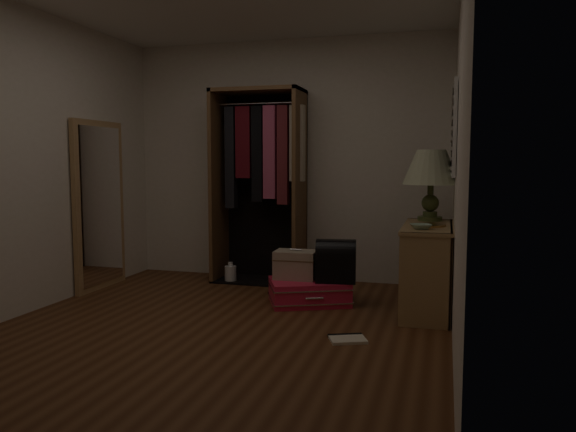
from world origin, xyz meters
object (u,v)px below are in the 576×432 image
object	(u,v)px
floor_mirror	(99,205)
pink_suitcase	(309,292)
console_bookshelf	(427,265)
black_bag	(336,260)
open_wardrobe	(262,170)
white_jug	(231,274)
train_case	(296,264)
table_lamp	(431,169)

from	to	relation	value
floor_mirror	pink_suitcase	xyz separation A→B (m)	(2.20, -0.03, -0.74)
console_bookshelf	floor_mirror	distance (m)	3.27
floor_mirror	black_bag	distance (m)	2.49
console_bookshelf	black_bag	world-z (taller)	console_bookshelf
pink_suitcase	open_wardrobe	bearing A→B (deg)	107.81
white_jug	pink_suitcase	bearing A→B (deg)	-31.86
train_case	table_lamp	bearing A→B (deg)	16.54
open_wardrobe	black_bag	distance (m)	1.49
pink_suitcase	train_case	bearing A→B (deg)	145.36
pink_suitcase	table_lamp	world-z (taller)	table_lamp
floor_mirror	pink_suitcase	bearing A→B (deg)	-0.90
pink_suitcase	black_bag	distance (m)	0.39
black_bag	white_jug	size ratio (longest dim) A/B	1.76
train_case	black_bag	distance (m)	0.39
train_case	white_jug	xyz separation A→B (m)	(-0.89, 0.61, -0.26)
train_case	pink_suitcase	bearing A→B (deg)	-12.59
open_wardrobe	table_lamp	size ratio (longest dim) A/B	3.15
floor_mirror	white_jug	distance (m)	1.52
train_case	open_wardrobe	bearing A→B (deg)	124.97
train_case	table_lamp	world-z (taller)	table_lamp
train_case	table_lamp	size ratio (longest dim) A/B	0.60
table_lamp	train_case	bearing A→B (deg)	-161.55
floor_mirror	open_wardrobe	bearing A→B (deg)	27.56
console_bookshelf	open_wardrobe	bearing A→B (deg)	157.49
floor_mirror	table_lamp	bearing A→B (deg)	6.75
pink_suitcase	table_lamp	distance (m)	1.58
open_wardrobe	black_bag	bearing A→B (deg)	-40.06
open_wardrobe	train_case	xyz separation A→B (m)	(0.59, -0.78, -0.85)
pink_suitcase	white_jug	distance (m)	1.20
pink_suitcase	black_bag	bearing A→B (deg)	-25.87
floor_mirror	black_bag	bearing A→B (deg)	-1.00
white_jug	train_case	bearing A→B (deg)	-34.49
open_wardrobe	floor_mirror	bearing A→B (deg)	-152.44
floor_mirror	train_case	bearing A→B (deg)	-0.25
open_wardrobe	train_case	world-z (taller)	open_wardrobe
table_lamp	floor_mirror	bearing A→B (deg)	-173.25
table_lamp	white_jug	distance (m)	2.36
train_case	black_bag	xyz separation A→B (m)	(0.38, -0.03, 0.07)
pink_suitcase	black_bag	xyz separation A→B (m)	(0.25, -0.01, 0.31)
console_bookshelf	table_lamp	bearing A→B (deg)	89.24
table_lamp	open_wardrobe	bearing A→B (deg)	167.59
floor_mirror	train_case	size ratio (longest dim) A/B	4.33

